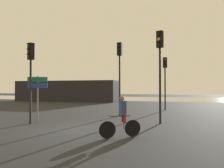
# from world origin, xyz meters

# --- Properties ---
(ground_plane) EXTENTS (120.00, 120.00, 0.00)m
(ground_plane) POSITION_xyz_m (0.00, 0.00, 0.00)
(ground_plane) COLOR black
(water_strip) EXTENTS (80.00, 16.00, 0.01)m
(water_strip) POSITION_xyz_m (0.00, 30.63, 0.00)
(water_strip) COLOR gray
(water_strip) RESTS_ON ground
(distant_building) EXTENTS (15.31, 4.00, 3.00)m
(distant_building) POSITION_xyz_m (-10.63, 20.63, 1.50)
(distant_building) COLOR black
(distant_building) RESTS_ON ground
(traffic_light_near_left) EXTENTS (0.39, 0.41, 4.35)m
(traffic_light_near_left) POSITION_xyz_m (-2.93, 0.84, 3.03)
(traffic_light_near_left) COLOR black
(traffic_light_near_left) RESTS_ON ground
(traffic_light_center) EXTENTS (0.35, 0.37, 5.08)m
(traffic_light_center) POSITION_xyz_m (0.95, 5.36, 3.49)
(traffic_light_center) COLOR black
(traffic_light_center) RESTS_ON ground
(traffic_light_far_right) EXTENTS (0.38, 0.39, 4.61)m
(traffic_light_far_right) POSITION_xyz_m (3.91, 10.24, 3.20)
(traffic_light_far_right) COLOR black
(traffic_light_far_right) RESTS_ON ground
(traffic_light_near_right) EXTENTS (0.39, 0.41, 5.01)m
(traffic_light_near_right) POSITION_xyz_m (3.80, 2.68, 3.45)
(traffic_light_near_right) COLOR black
(traffic_light_near_right) RESTS_ON ground
(direction_sign_post) EXTENTS (1.04, 0.41, 2.60)m
(direction_sign_post) POSITION_xyz_m (-2.90, 1.45, 1.79)
(direction_sign_post) COLOR slate
(direction_sign_post) RESTS_ON ground
(cyclist) EXTENTS (1.44, 0.99, 1.62)m
(cyclist) POSITION_xyz_m (2.50, -1.03, 0.82)
(cyclist) COLOR black
(cyclist) RESTS_ON ground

